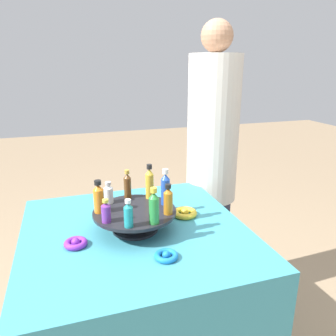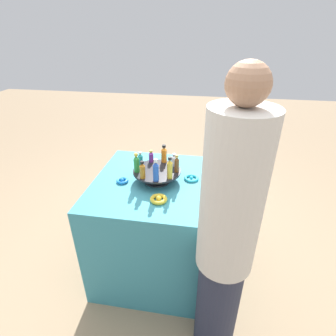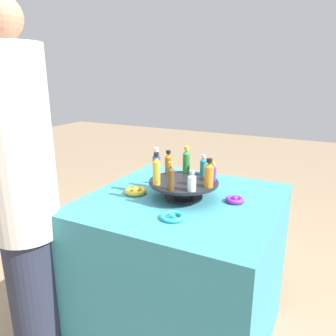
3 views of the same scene
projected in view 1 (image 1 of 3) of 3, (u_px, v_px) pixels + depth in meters
name	position (u px, v px, depth m)	size (l,w,h in m)	color
party_table	(138.00, 311.00, 1.42)	(0.87, 0.87, 0.80)	teal
display_stand	(135.00, 216.00, 1.28)	(0.33, 0.33, 0.08)	black
bottle_purple	(106.00, 212.00, 1.17)	(0.03, 0.03, 0.09)	#702D93
bottle_teal	(128.00, 214.00, 1.13)	(0.03, 0.03, 0.10)	teal
bottle_green	(154.00, 207.00, 1.15)	(0.04, 0.04, 0.14)	#288438
bottle_amber	(168.00, 200.00, 1.23)	(0.03, 0.03, 0.12)	#AD6B19
bottle_blue	(165.00, 188.00, 1.31)	(0.04, 0.04, 0.15)	#234CAD
bottle_gold	(150.00, 183.00, 1.37)	(0.03, 0.03, 0.15)	gold
bottle_brown	(128.00, 185.00, 1.38)	(0.03, 0.03, 0.12)	brown
bottle_clear	(109.00, 193.00, 1.33)	(0.04, 0.04, 0.09)	silver
bottle_orange	(99.00, 198.00, 1.24)	(0.04, 0.04, 0.13)	orange
ribbon_bow_gold	(185.00, 213.00, 1.42)	(0.11, 0.11, 0.03)	gold
ribbon_bow_teal	(112.00, 206.00, 1.49)	(0.10, 0.10, 0.03)	#2DB7CC
ribbon_bow_purple	(76.00, 243.00, 1.18)	(0.08, 0.08, 0.03)	purple
ribbon_bow_blue	(166.00, 256.00, 1.10)	(0.08, 0.08, 0.03)	blue
person_figure	(211.00, 174.00, 1.86)	(0.28, 0.28, 1.64)	#282D42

